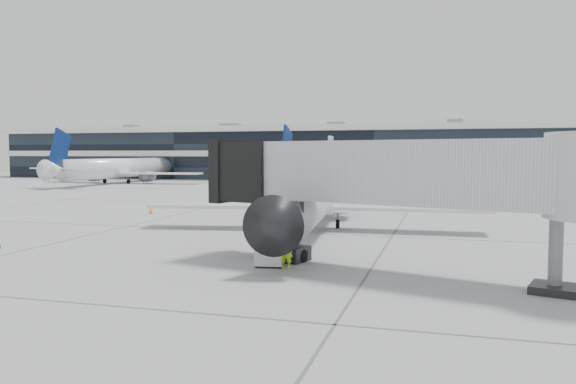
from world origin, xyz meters
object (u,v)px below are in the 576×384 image
(regional_jet, at_px, (315,196))
(baggage_tug, at_px, (272,251))
(ramp_worker, at_px, (286,249))
(jet_bridge, at_px, (424,174))

(regional_jet, bearing_deg, baggage_tug, -93.22)
(regional_jet, xyz_separation_m, ramp_worker, (1.73, -13.87, -1.50))
(jet_bridge, xyz_separation_m, baggage_tug, (-7.47, 0.99, -4.02))
(jet_bridge, height_order, baggage_tug, jet_bridge)
(regional_jet, height_order, baggage_tug, regional_jet)
(jet_bridge, xyz_separation_m, ramp_worker, (-6.43, 0.01, -3.71))
(jet_bridge, distance_m, baggage_tug, 8.54)
(ramp_worker, height_order, baggage_tug, ramp_worker)
(regional_jet, distance_m, baggage_tug, 13.03)
(ramp_worker, bearing_deg, regional_jet, -79.93)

